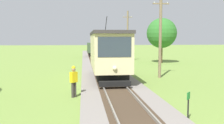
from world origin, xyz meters
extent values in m
cube|color=beige|center=(0.00, 13.60, 2.30)|extent=(2.50, 8.00, 2.60)
cube|color=#383333|center=(0.00, 13.60, 3.71)|extent=(2.60, 8.32, 0.22)
cube|color=black|center=(0.00, 13.60, 0.72)|extent=(2.10, 7.04, 0.44)
cube|color=#2D3842|center=(0.00, 9.58, 2.77)|extent=(2.10, 0.03, 1.25)
cube|color=#2D3842|center=(1.26, 13.60, 2.66)|extent=(0.02, 6.72, 1.04)
sphere|color=#F4EAB2|center=(0.00, 9.54, 1.45)|extent=(0.28, 0.28, 0.28)
cylinder|color=black|center=(0.00, 15.20, 4.52)|extent=(0.05, 1.67, 1.19)
cube|color=black|center=(0.00, 9.40, 0.50)|extent=(2.00, 0.36, 0.32)
cylinder|color=black|center=(0.00, 11.36, 0.72)|extent=(1.54, 0.80, 0.80)
cylinder|color=black|center=(0.00, 15.84, 0.72)|extent=(1.54, 0.80, 0.80)
cube|color=#384C33|center=(0.00, 37.70, 1.78)|extent=(2.40, 5.20, 1.70)
cube|color=black|center=(0.00, 37.70, 0.70)|extent=(2.02, 4.78, 0.38)
cylinder|color=black|center=(0.00, 36.14, 0.70)|extent=(1.54, 0.76, 0.76)
cylinder|color=black|center=(0.00, 39.26, 0.70)|extent=(1.54, 0.76, 0.76)
cylinder|color=#7A664C|center=(4.47, 14.30, 3.51)|extent=(0.24, 0.24, 7.02)
cube|color=#7A664C|center=(4.47, 14.30, 6.18)|extent=(1.40, 0.10, 0.10)
cylinder|color=silver|center=(3.92, 14.30, 6.28)|extent=(0.08, 0.08, 0.10)
cylinder|color=silver|center=(5.02, 14.30, 6.28)|extent=(0.08, 0.08, 0.10)
cylinder|color=#7A664C|center=(4.47, 29.15, 3.66)|extent=(0.24, 0.40, 7.32)
cube|color=#7A664C|center=(4.47, 29.15, 6.44)|extent=(1.40, 0.10, 0.10)
cylinder|color=silver|center=(3.92, 29.15, 6.54)|extent=(0.08, 0.08, 0.10)
cylinder|color=silver|center=(5.02, 29.15, 6.54)|extent=(0.08, 0.08, 0.10)
cylinder|color=black|center=(2.14, 3.68, 0.45)|extent=(0.06, 0.06, 0.90)
cube|color=#1E7A33|center=(2.14, 3.68, 1.04)|extent=(0.21, 0.21, 0.28)
cone|color=gray|center=(5.12, 37.43, 0.42)|extent=(2.46, 2.46, 0.83)
cylinder|color=#38332D|center=(-2.55, 8.17, 0.43)|extent=(0.15, 0.15, 0.86)
cylinder|color=#38332D|center=(-2.42, 8.28, 0.43)|extent=(0.15, 0.15, 0.86)
cube|color=yellow|center=(-2.48, 8.22, 1.15)|extent=(0.45, 0.43, 0.58)
sphere|color=#936B51|center=(-2.48, 8.22, 1.58)|extent=(0.22, 0.22, 0.22)
sphere|color=yellow|center=(-2.48, 8.22, 1.68)|extent=(0.21, 0.21, 0.21)
cylinder|color=#4C3823|center=(8.69, 26.46, 1.28)|extent=(0.32, 0.32, 2.56)
sphere|color=#2D6B28|center=(8.69, 26.46, 4.09)|extent=(4.07, 4.07, 4.07)
camera|label=1|loc=(-1.93, -5.02, 3.24)|focal=38.13mm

